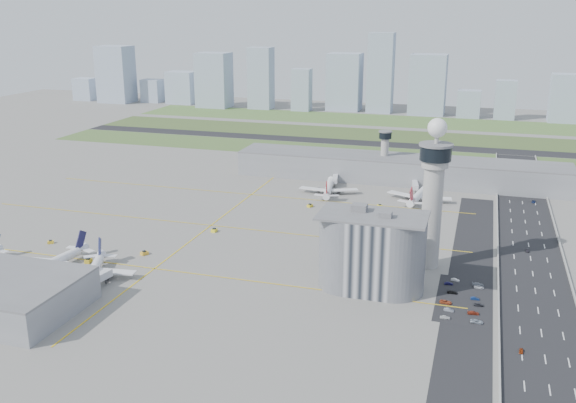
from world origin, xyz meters
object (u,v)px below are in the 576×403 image
(car_lot_6, at_px, (477,321))
(car_lot_8, at_px, (479,305))
(car_lot_10, at_px, (479,287))
(car_hw_0, at_px, (521,351))
(secondary_tower, at_px, (385,151))
(tug_0, at_px, (51,242))
(car_lot_2, at_px, (446,302))
(car_hw_2, at_px, (534,202))
(jet_bridge_near_2, at_px, (85,288))
(car_hw_1, at_px, (527,251))
(tug_4, at_px, (310,205))
(car_lot_3, at_px, (452,292))
(car_lot_7, at_px, (473,313))
(airplane_far_a, at_px, (329,184))
(car_lot_1, at_px, (449,310))
(airplane_near_b, at_px, (50,258))
(car_lot_9, at_px, (475,299))
(tug_1, at_px, (88,260))
(car_hw_4, at_px, (507,175))
(car_lot_5, at_px, (455,280))
(car_lot_0, at_px, (445,317))
(jet_bridge_far_1, at_px, (414,184))
(airplane_near_c, at_px, (92,267))
(control_tower, at_px, (433,188))
(airplane_far_b, at_px, (420,190))
(tug_2, at_px, (144,253))
(tug_5, at_px, (380,206))
(jet_bridge_near_1, at_px, (21,278))
(jet_bridge_far_0, at_px, (336,178))
(car_lot_11, at_px, (478,284))
(tug_3, at_px, (214,230))

(car_lot_6, xyz_separation_m, car_lot_8, (0.33, 14.28, -0.01))
(car_lot_10, relative_size, car_hw_0, 1.23)
(secondary_tower, xyz_separation_m, car_lot_6, (63.51, -190.82, -18.18))
(tug_0, height_order, car_lot_2, tug_0)
(car_hw_2, bearing_deg, car_hw_0, -87.68)
(jet_bridge_near_2, relative_size, car_lot_8, 3.85)
(car_hw_1, bearing_deg, tug_4, 162.41)
(car_lot_3, xyz_separation_m, car_lot_7, (8.39, -16.06, 0.04))
(airplane_far_a, height_order, car_lot_10, airplane_far_a)
(secondary_tower, height_order, car_lot_1, secondary_tower)
(jet_bridge_near_2, distance_m, car_lot_3, 143.36)
(airplane_near_b, bearing_deg, car_lot_9, 106.15)
(tug_1, distance_m, car_hw_4, 278.43)
(airplane_far_a, xyz_separation_m, car_lot_5, (80.54, -112.33, -5.35))
(jet_bridge_near_2, bearing_deg, car_lot_6, -72.16)
(tug_4, bearing_deg, car_lot_0, 149.50)
(airplane_near_b, height_order, jet_bridge_far_1, airplane_near_b)
(airplane_near_c, xyz_separation_m, car_hw_2, (179.31, 170.58, -5.18))
(control_tower, xyz_separation_m, jet_bridge_far_1, (-20.00, 124.00, -32.19))
(airplane_far_a, relative_size, car_lot_10, 10.56)
(control_tower, xyz_separation_m, car_lot_5, (12.14, -13.38, -34.49))
(car_lot_10, bearing_deg, car_hw_0, -159.38)
(car_lot_1, bearing_deg, airplane_far_b, 18.45)
(car_hw_0, bearing_deg, tug_2, 170.28)
(airplane_far_b, height_order, tug_5, airplane_far_b)
(car_hw_4, bearing_deg, jet_bridge_near_1, -120.17)
(jet_bridge_near_1, distance_m, tug_4, 160.47)
(jet_bridge_far_0, bearing_deg, car_lot_3, 18.58)
(car_lot_11, bearing_deg, car_lot_2, 143.71)
(airplane_far_a, distance_m, car_lot_11, 145.45)
(car_lot_5, xyz_separation_m, car_hw_2, (36.96, 127.72, 0.06))
(car_lot_11, bearing_deg, tug_5, 22.84)
(airplane_near_c, bearing_deg, car_hw_2, 111.07)
(car_lot_0, distance_m, car_hw_4, 223.57)
(jet_bridge_near_2, bearing_deg, car_hw_0, -78.80)
(airplane_far_a, relative_size, airplane_far_b, 0.94)
(jet_bridge_near_1, bearing_deg, tug_5, -29.15)
(airplane_far_a, height_order, car_lot_2, airplane_far_a)
(airplane_far_b, distance_m, car_lot_1, 144.48)
(airplane_far_b, xyz_separation_m, tug_0, (-159.88, -124.56, -5.42))
(tug_1, bearing_deg, car_lot_0, 168.40)
(tug_3, xyz_separation_m, car_lot_2, (116.39, -49.50, -0.31))
(car_lot_3, distance_m, car_lot_9, 9.19)
(jet_bridge_near_1, height_order, car_hw_1, jet_bridge_near_1)
(airplane_near_b, height_order, jet_bridge_near_1, airplane_near_b)
(tug_3, distance_m, car_lot_11, 130.97)
(control_tower, height_order, jet_bridge_near_1, control_tower)
(tug_0, xyz_separation_m, tug_4, (102.40, 92.95, 0.09))
(car_lot_1, bearing_deg, jet_bridge_far_0, 34.27)
(jet_bridge_far_1, height_order, car_hw_4, jet_bridge_far_1)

